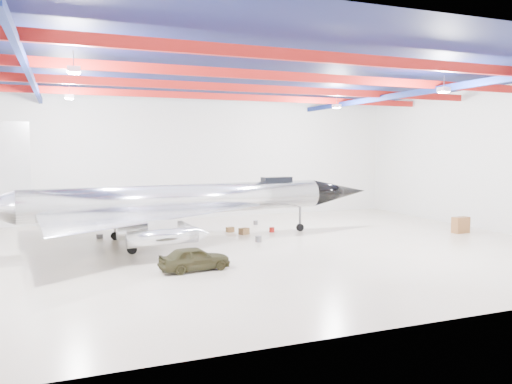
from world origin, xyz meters
name	(u,v)px	position (x,y,z in m)	size (l,w,h in m)	color
floor	(245,249)	(0.00, 0.00, 0.00)	(40.00, 40.00, 0.00)	beige
wall_back	(188,158)	(0.00, 15.00, 5.50)	(40.00, 40.00, 0.00)	silver
wall_right	(490,159)	(20.00, 0.00, 5.50)	(30.00, 30.00, 0.00)	silver
ceiling	(245,72)	(0.00, 0.00, 11.00)	(40.00, 40.00, 0.00)	#0A0F38
ceiling_structure	(245,83)	(0.00, 0.00, 10.32)	(39.50, 29.50, 1.08)	maroon
jet_aircraft	(183,204)	(-3.03, 3.98, 2.58)	(28.91, 17.94, 7.88)	silver
jeep	(195,258)	(-4.32, -4.22, 0.63)	(1.48, 3.69, 1.26)	#323019
desk	(461,225)	(17.16, -0.21, 0.60)	(1.31, 0.65, 1.20)	brown
crate_ply	(132,242)	(-6.45, 4.16, 0.17)	(0.48, 0.39, 0.34)	olive
toolbox_red	(172,229)	(-2.79, 8.71, 0.14)	(0.39, 0.31, 0.27)	maroon
engine_drum	(258,239)	(1.69, 1.96, 0.20)	(0.43, 0.43, 0.39)	#59595B
parts_bin	(244,231)	(1.79, 5.12, 0.23)	(0.66, 0.53, 0.46)	olive
crate_small	(100,236)	(-8.27, 7.26, 0.14)	(0.41, 0.33, 0.29)	#59595B
tool_chest	(272,230)	(4.08, 5.23, 0.18)	(0.41, 0.41, 0.37)	maroon
oil_barrel	(230,230)	(1.15, 6.44, 0.19)	(0.53, 0.43, 0.37)	olive
spares_box	(256,222)	(4.31, 9.23, 0.17)	(0.37, 0.37, 0.34)	#59595B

